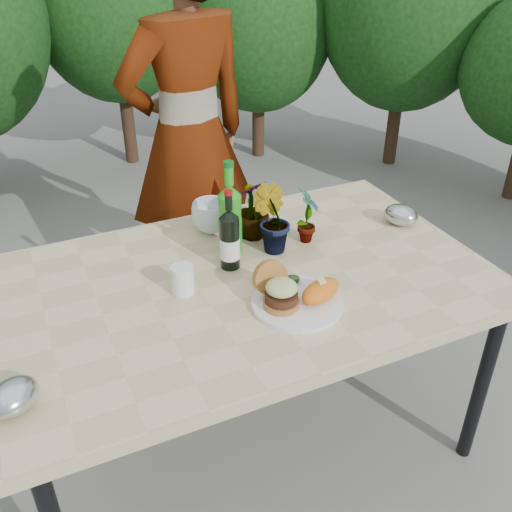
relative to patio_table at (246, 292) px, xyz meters
name	(u,v)px	position (x,y,z in m)	size (l,w,h in m)	color
ground	(248,435)	(0.00, 0.00, -0.69)	(80.00, 80.00, 0.00)	slate
patio_table	(246,292)	(0.00, 0.00, 0.00)	(1.60, 1.00, 0.75)	beige
shrub_hedge	(111,56)	(-0.04, 1.61, 0.45)	(6.92, 5.04, 2.02)	#382316
dinner_plate	(297,303)	(0.08, -0.20, 0.06)	(0.28, 0.28, 0.01)	white
burger_stack	(279,290)	(0.03, -0.18, 0.12)	(0.11, 0.16, 0.11)	#B7722D
sweet_potato	(320,291)	(0.15, -0.22, 0.10)	(0.15, 0.08, 0.06)	orange
grilled_veg	(288,281)	(0.10, -0.11, 0.09)	(0.08, 0.05, 0.03)	olive
wine_bottle	(230,240)	(-0.02, 0.09, 0.16)	(0.07, 0.07, 0.28)	black
sparkling_water	(230,221)	(0.02, 0.18, 0.18)	(0.08, 0.08, 0.34)	#24991B
plastic_cup	(183,280)	(-0.21, 0.01, 0.10)	(0.07, 0.07, 0.10)	white
seedling_left	(307,215)	(0.30, 0.13, 0.16)	(0.11, 0.08, 0.21)	#20551D
seedling_mid	(271,220)	(0.15, 0.13, 0.18)	(0.13, 0.11, 0.24)	#22511B
seedling_right	(253,209)	(0.14, 0.25, 0.17)	(0.12, 0.12, 0.22)	#296020
blue_bowl	(211,217)	(0.02, 0.35, 0.12)	(0.15, 0.15, 0.12)	silver
foil_packet_left	(13,396)	(-0.73, -0.29, 0.10)	(0.13, 0.11, 0.08)	#B4B5BB
foil_packet_right	(401,215)	(0.69, 0.09, 0.10)	(0.13, 0.11, 0.08)	#AEB1B5
person	(189,139)	(0.14, 0.94, 0.20)	(0.65, 0.43, 1.79)	#9D6A4E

